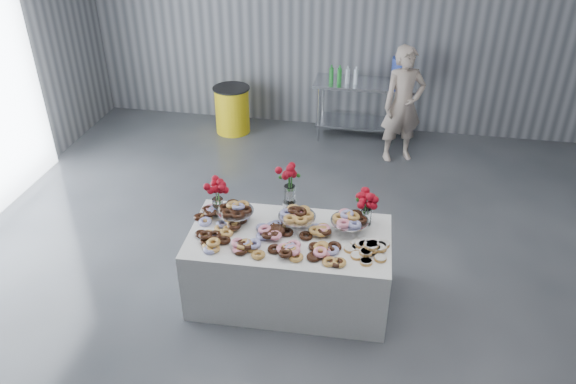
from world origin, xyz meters
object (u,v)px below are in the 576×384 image
at_px(person, 403,105).
at_px(trash_barrel, 232,110).
at_px(display_table, 289,267).
at_px(water_jug, 401,68).
at_px(prep_table, 364,100).

relative_size(person, trash_barrel, 2.25).
distance_m(display_table, water_jug, 3.99).
bearing_deg(water_jug, display_table, -104.02).
xyz_separation_m(prep_table, water_jug, (0.50, -0.00, 0.53)).
height_order(water_jug, trash_barrel, water_jug).
bearing_deg(person, prep_table, 111.08).
bearing_deg(prep_table, display_table, -96.73).
bearing_deg(person, display_table, -130.57).
bearing_deg(trash_barrel, prep_table, 4.25).
bearing_deg(display_table, water_jug, 75.98).
bearing_deg(prep_table, water_jug, -0.00).
height_order(prep_table, trash_barrel, prep_table).
bearing_deg(display_table, person, 72.48).
relative_size(display_table, trash_barrel, 2.59).
bearing_deg(trash_barrel, display_table, -66.61).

